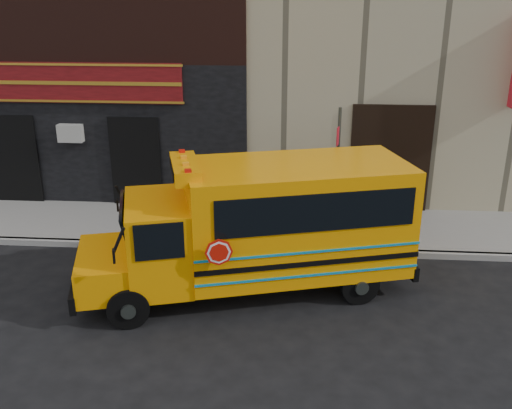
{
  "coord_description": "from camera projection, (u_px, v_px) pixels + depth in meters",
  "views": [
    {
      "loc": [
        1.46,
        -10.09,
        5.95
      ],
      "look_at": [
        0.54,
        1.85,
        1.52
      ],
      "focal_mm": 40.0,
      "sensor_mm": 36.0,
      "label": 1
    }
  ],
  "objects": [
    {
      "name": "curb",
      "position": [
        237.0,
        248.0,
        14.01
      ],
      "size": [
        40.0,
        0.2,
        0.15
      ],
      "primitive_type": "cube",
      "color": "gray",
      "rests_on": "ground"
    },
    {
      "name": "sign_pole",
      "position": [
        337.0,
        173.0,
        13.7
      ],
      "size": [
        0.11,
        0.3,
        3.49
      ],
      "color": "#3A413C",
      "rests_on": "ground"
    },
    {
      "name": "bicycle",
      "position": [
        205.0,
        259.0,
        12.39
      ],
      "size": [
        1.8,
        0.52,
        1.08
      ],
      "primitive_type": "imported",
      "rotation": [
        0.0,
        0.0,
        1.58
      ],
      "color": "black",
      "rests_on": "ground"
    },
    {
      "name": "cyclist",
      "position": [
        209.0,
        241.0,
        12.23
      ],
      "size": [
        0.51,
        0.73,
        1.93
      ],
      "primitive_type": "imported",
      "rotation": [
        0.0,
        0.0,
        1.64
      ],
      "color": "black",
      "rests_on": "ground"
    },
    {
      "name": "ground",
      "position": [
        223.0,
        305.0,
        11.61
      ],
      "size": [
        120.0,
        120.0,
        0.0
      ],
      "primitive_type": "plane",
      "color": "black",
      "rests_on": "ground"
    },
    {
      "name": "school_bus",
      "position": [
        264.0,
        223.0,
        11.75
      ],
      "size": [
        7.22,
        3.93,
        2.92
      ],
      "color": "black",
      "rests_on": "ground"
    },
    {
      "name": "sidewalk",
      "position": [
        243.0,
        225.0,
        15.42
      ],
      "size": [
        40.0,
        3.0,
        0.15
      ],
      "primitive_type": "cube",
      "color": "gray",
      "rests_on": "ground"
    }
  ]
}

